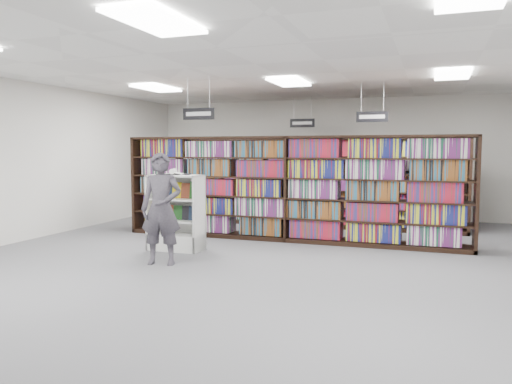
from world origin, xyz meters
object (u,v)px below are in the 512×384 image
(bookshelf_row_near, at_px, (289,189))
(open_book, at_px, (174,173))
(endcap_display, at_px, (177,224))
(shopper, at_px, (161,209))

(bookshelf_row_near, bearing_deg, open_book, -138.36)
(endcap_display, xyz_separation_m, shopper, (0.33, -1.11, 0.42))
(bookshelf_row_near, distance_m, shopper, 3.02)
(bookshelf_row_near, distance_m, endcap_display, 2.38)
(bookshelf_row_near, height_order, open_book, bookshelf_row_near)
(endcap_display, xyz_separation_m, open_book, (-0.07, 0.04, 0.94))
(bookshelf_row_near, relative_size, shopper, 3.90)
(endcap_display, bearing_deg, open_book, 148.00)
(bookshelf_row_near, relative_size, endcap_display, 5.08)
(open_book, distance_m, shopper, 1.32)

